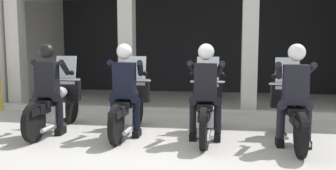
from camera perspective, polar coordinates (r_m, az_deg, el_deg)
The scene contains 11 objects.
ground_plane at distance 8.89m, azimuth 2.40°, elevation -3.70°, with size 80.00×80.00×0.00m, color #A8A59E.
station_building at distance 10.51m, azimuth 4.11°, elevation 9.08°, with size 9.74×3.99×3.25m.
kerb_strip at distance 8.17m, azimuth 2.56°, elevation -4.19°, with size 9.24×0.24×0.12m, color #B7B5AD.
motorcycle_far_left at distance 6.93m, azimuth -17.13°, elevation -2.76°, with size 0.62×2.04×1.35m.
police_officer_far_left at distance 6.62m, azimuth -18.34°, elevation 0.60°, with size 0.63×0.61×1.58m.
motorcycle_center_left at distance 6.49m, azimuth -6.05°, elevation -3.11°, with size 0.62×2.04×1.35m.
police_officer_center_left at distance 6.16m, azimuth -6.78°, elevation 0.47°, with size 0.63×0.61×1.58m.
motorcycle_center_right at distance 6.25m, azimuth 6.05°, elevation -3.49°, with size 0.62×2.04×1.35m.
police_officer_center_right at distance 5.91m, azimuth 5.95°, elevation 0.21°, with size 0.63×0.61×1.58m.
motorcycle_far_right at distance 6.17m, azimuth 18.75°, elevation -3.95°, with size 0.62×2.04×1.35m.
police_officer_far_right at distance 5.83m, azimuth 19.37°, elevation -0.22°, with size 0.63×0.61×1.58m.
Camera 1 is at (0.97, -5.69, 1.60)m, focal length 38.75 mm.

